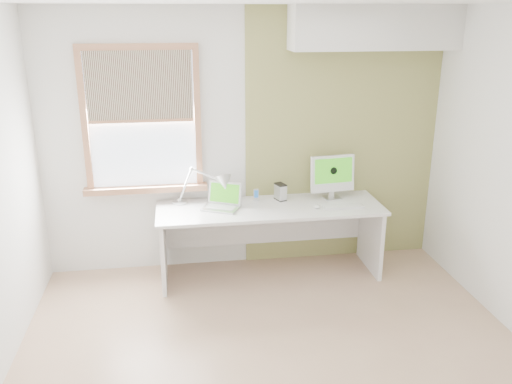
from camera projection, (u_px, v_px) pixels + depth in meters
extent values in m
cube|color=tan|center=(277.00, 359.00, 4.12)|extent=(4.00, 3.50, 0.02)
cube|color=white|center=(245.00, 141.00, 5.35)|extent=(4.00, 0.02, 2.60)
cube|color=white|center=(366.00, 347.00, 2.06)|extent=(4.00, 0.02, 2.60)
cube|color=#8E9D50|center=(342.00, 139.00, 5.48)|extent=(2.00, 0.02, 2.60)
cube|color=white|center=(374.00, 27.00, 5.00)|extent=(1.60, 0.40, 0.42)
cube|color=#AA6E4C|center=(84.00, 122.00, 5.02)|extent=(0.06, 0.06, 1.42)
cube|color=#AA6E4C|center=(198.00, 119.00, 5.17)|extent=(0.06, 0.06, 1.42)
cube|color=#AA6E4C|center=(137.00, 47.00, 4.88)|extent=(1.00, 0.06, 0.06)
cube|color=#AA6E4C|center=(146.00, 189.00, 5.29)|extent=(1.20, 0.14, 0.06)
cube|color=#D1E2F9|center=(142.00, 120.00, 5.11)|extent=(1.00, 0.01, 1.30)
cube|color=beige|center=(139.00, 86.00, 4.97)|extent=(0.98, 0.02, 0.65)
cube|color=#AA6E4C|center=(142.00, 121.00, 5.07)|extent=(0.98, 0.03, 0.03)
cube|color=white|center=(270.00, 208.00, 5.21)|extent=(2.20, 0.70, 0.03)
cube|color=white|center=(163.00, 249.00, 5.18)|extent=(0.04, 0.64, 0.70)
cube|color=white|center=(371.00, 236.00, 5.48)|extent=(0.04, 0.64, 0.70)
cube|color=white|center=(265.00, 221.00, 5.60)|extent=(2.08, 0.02, 0.48)
cylinder|color=silver|center=(180.00, 202.00, 5.31)|extent=(0.18, 0.18, 0.02)
sphere|color=silver|center=(180.00, 200.00, 5.30)|extent=(0.05, 0.05, 0.05)
cylinder|color=silver|center=(186.00, 185.00, 5.25)|extent=(0.15, 0.05, 0.33)
sphere|color=silver|center=(192.00, 169.00, 5.20)|extent=(0.05, 0.05, 0.04)
cylinder|color=silver|center=(207.00, 175.00, 5.20)|extent=(0.30, 0.11, 0.13)
sphere|color=silver|center=(222.00, 180.00, 5.20)|extent=(0.04, 0.04, 0.04)
cone|color=silver|center=(225.00, 183.00, 5.21)|extent=(0.22, 0.25, 0.20)
cube|color=silver|center=(221.00, 208.00, 5.14)|extent=(0.40, 0.36, 0.02)
cube|color=#B2B5B7|center=(221.00, 207.00, 5.14)|extent=(0.32, 0.25, 0.00)
cube|color=silver|center=(225.00, 193.00, 5.21)|extent=(0.33, 0.21, 0.22)
cube|color=#329116|center=(225.00, 193.00, 5.21)|extent=(0.29, 0.18, 0.18)
cylinder|color=silver|center=(256.00, 200.00, 5.38)|extent=(0.08, 0.08, 0.02)
cube|color=silver|center=(256.00, 194.00, 5.36)|extent=(0.05, 0.02, 0.10)
cube|color=#194C99|center=(256.00, 194.00, 5.35)|extent=(0.04, 0.01, 0.08)
cube|color=silver|center=(280.00, 192.00, 5.37)|extent=(0.12, 0.15, 0.17)
cube|color=black|center=(281.00, 184.00, 5.35)|extent=(0.12, 0.15, 0.01)
cube|color=black|center=(280.00, 199.00, 5.40)|extent=(0.12, 0.15, 0.01)
cube|color=silver|center=(332.00, 198.00, 5.44)|extent=(0.18, 0.16, 0.01)
cube|color=silver|center=(331.00, 190.00, 5.44)|extent=(0.06, 0.02, 0.15)
cube|color=white|center=(332.00, 174.00, 5.38)|extent=(0.46, 0.13, 0.37)
cube|color=#329116|center=(334.00, 171.00, 5.34)|extent=(0.40, 0.07, 0.25)
cylinder|color=black|center=(334.00, 171.00, 5.34)|extent=(0.07, 0.02, 0.07)
cube|color=white|center=(343.00, 207.00, 5.19)|extent=(0.40, 0.11, 0.01)
cube|color=white|center=(343.00, 206.00, 5.19)|extent=(0.37, 0.08, 0.00)
ellipsoid|color=white|center=(317.00, 207.00, 5.17)|extent=(0.07, 0.11, 0.03)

